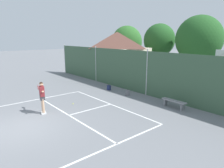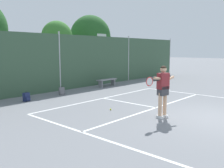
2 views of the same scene
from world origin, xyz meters
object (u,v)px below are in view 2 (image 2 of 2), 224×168
Objects in this scene: backpack_grey at (62,91)px; basketball_hoop at (102,51)px; tennis_player at (163,87)px; tennis_ball at (111,109)px; backpack_navy at (26,97)px; courtside_bench at (107,81)px.

basketball_hoop is at bearing 23.28° from backpack_grey.
basketball_hoop reaches higher than tennis_player.
tennis_ball is 0.14× the size of backpack_navy.
courtside_bench is (4.23, 6.57, -0.75)m from tennis_player.
basketball_hoop is 1.91× the size of tennis_player.
basketball_hoop is 9.40m from tennis_ball.
tennis_ball is 4.28m from backpack_grey.
backpack_grey is (0.76, 4.20, 0.16)m from tennis_ball.
tennis_player is at bearing -124.31° from basketball_hoop.
basketball_hoop is 7.67× the size of backpack_grey.
backpack_navy is (-7.66, -2.50, -2.12)m from basketball_hoop.
courtside_bench is (5.94, 0.36, 0.17)m from backpack_navy.
basketball_hoop is 6.40m from backpack_grey.
backpack_grey is at bearing -176.35° from courtside_bench.
basketball_hoop reaches higher than backpack_grey.
tennis_player is 28.10× the size of tennis_ball.
courtside_bench is at bearing 44.09° from tennis_ball.
basketball_hoop is at bearing 55.69° from tennis_player.
tennis_player is at bearing -93.61° from backpack_grey.
basketball_hoop is 2.22× the size of courtside_bench.
tennis_player reaches higher than backpack_navy.
backpack_navy is 0.29× the size of courtside_bench.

